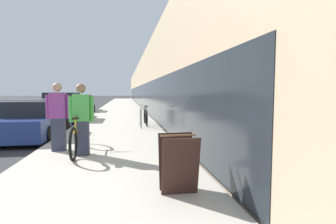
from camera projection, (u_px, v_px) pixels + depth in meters
name	position (u px, v px, depth m)	size (l,w,h in m)	color
sidewalk_slab	(121.00, 108.00, 25.73)	(3.88, 70.00, 0.15)	#BCB5A5
storefront_facade	(175.00, 86.00, 34.54)	(10.01, 70.00, 4.92)	tan
tandem_bicycle	(80.00, 136.00, 6.69)	(0.52, 2.56, 0.97)	black
person_rider	(82.00, 119.00, 6.36)	(0.59, 0.23, 1.75)	#33384C
person_bystander	(58.00, 117.00, 6.85)	(0.61, 0.24, 1.79)	#33384C
bike_rack_hoop	(141.00, 116.00, 11.24)	(0.05, 0.60, 0.84)	gray
cruiser_bike_nearest	(146.00, 117.00, 12.33)	(0.52, 1.84, 0.91)	black
sandwich_board_sign	(178.00, 163.00, 4.04)	(0.56, 0.56, 0.90)	#331E19
parked_sedan_curbside	(34.00, 121.00, 9.66)	(1.94, 4.47, 1.43)	navy
vintage_roadster_curbside	(63.00, 109.00, 14.88)	(1.88, 4.59, 1.66)	#4C5156
parked_sedan_far	(81.00, 105.00, 21.20)	(1.88, 4.08, 1.44)	navy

